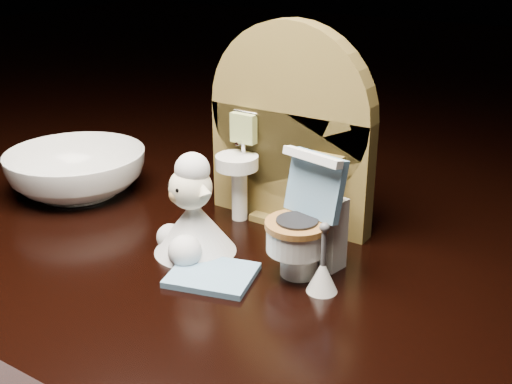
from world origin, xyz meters
TOP-DOWN VIEW (x-y plane):
  - backdrop_panel at (-0.00, 0.06)m, footprint 0.13×0.05m
  - toy_toilet at (0.05, 0.00)m, footprint 0.05×0.05m
  - bath_mat at (0.00, -0.04)m, footprint 0.06×0.06m
  - toilet_brush at (0.07, -0.01)m, footprint 0.02×0.02m
  - plush_lamb at (-0.03, -0.02)m, footprint 0.06×0.06m
  - ceramic_bowl at (-0.18, 0.02)m, footprint 0.15×0.15m

SIDE VIEW (x-z plane):
  - bath_mat at x=0.00m, z-range 0.00..0.00m
  - toilet_brush at x=0.07m, z-range -0.01..0.04m
  - ceramic_bowl at x=-0.18m, z-range 0.00..0.04m
  - plush_lamb at x=-0.03m, z-range -0.01..0.06m
  - toy_toilet at x=0.05m, z-range -0.01..0.07m
  - backdrop_panel at x=0.00m, z-range -0.01..0.14m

